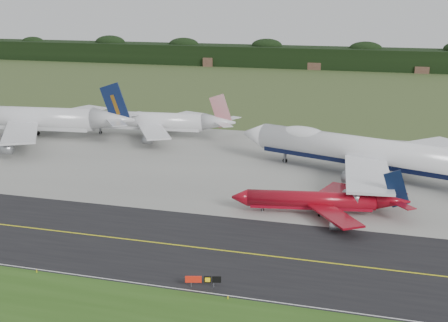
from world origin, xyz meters
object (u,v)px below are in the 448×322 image
jet_ba_747 (367,152)px  taxiway_sign (203,280)px  jet_star_tail (152,122)px  jet_navy_gold (28,119)px  jet_red_737 (321,201)px

jet_ba_747 → taxiway_sign: jet_ba_747 is taller
jet_ba_747 → jet_star_tail: (-65.71, 26.29, -1.52)m
taxiway_sign → jet_navy_gold: bearing=135.6°
jet_navy_gold → taxiway_sign: (82.01, -80.26, -4.51)m
jet_navy_gold → taxiway_sign: bearing=-44.4°
taxiway_sign → jet_ba_747: bearing=74.2°
jet_red_737 → jet_star_tail: (-59.07, 55.32, 1.96)m
jet_red_737 → taxiway_sign: jet_red_737 is taller
jet_navy_gold → jet_star_tail: bearing=19.4°
jet_star_tail → jet_navy_gold: bearing=-160.6°
jet_red_737 → jet_star_tail: jet_star_tail is taller
jet_ba_747 → jet_navy_gold: bearing=172.1°
jet_star_tail → taxiway_sign: (46.96, -92.62, -3.33)m
jet_red_737 → jet_star_tail: 80.95m
jet_navy_gold → taxiway_sign: 114.84m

